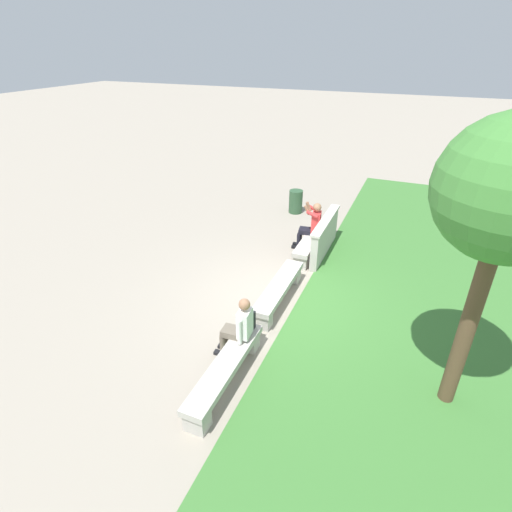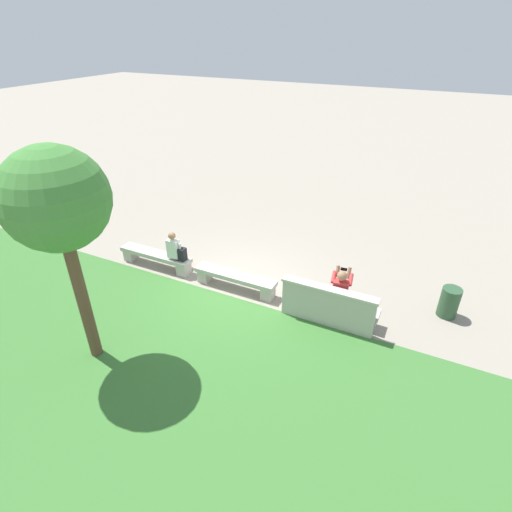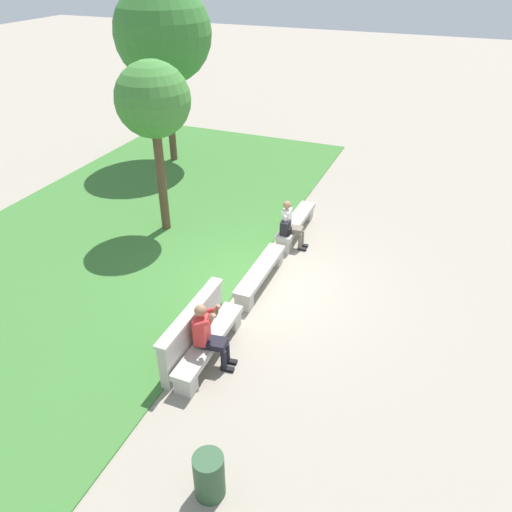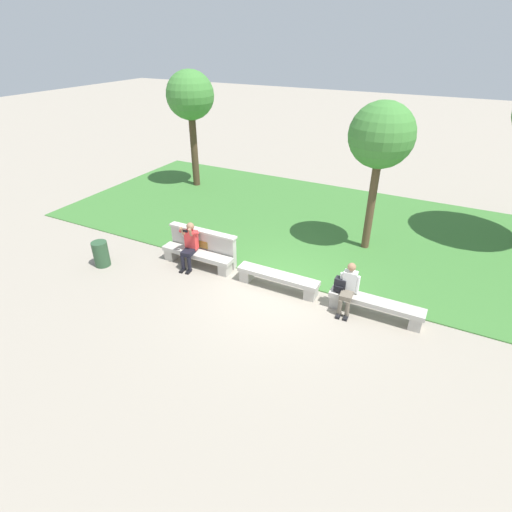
% 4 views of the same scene
% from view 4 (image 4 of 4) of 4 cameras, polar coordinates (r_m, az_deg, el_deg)
% --- Properties ---
extents(ground_plane, '(80.00, 80.00, 0.00)m').
position_cam_4_polar(ground_plane, '(10.66, 3.08, -4.63)').
color(ground_plane, gray).
extents(grass_strip, '(19.33, 8.00, 0.03)m').
position_cam_4_polar(grass_strip, '(14.26, 10.48, 4.30)').
color(grass_strip, '#3D7533').
rests_on(grass_strip, ground).
extents(bench_main, '(2.23, 0.40, 0.45)m').
position_cam_4_polar(bench_main, '(11.61, -8.40, -0.08)').
color(bench_main, '#B7B2A8').
rests_on(bench_main, ground).
extents(bench_near, '(2.23, 0.40, 0.45)m').
position_cam_4_polar(bench_near, '(10.49, 3.12, -3.25)').
color(bench_near, '#B7B2A8').
rests_on(bench_near, ground).
extents(bench_mid, '(2.23, 0.40, 0.45)m').
position_cam_4_polar(bench_mid, '(9.93, 16.72, -6.79)').
color(bench_mid, '#B7B2A8').
rests_on(bench_mid, ground).
extents(backrest_wall_with_plaque, '(2.18, 0.24, 1.01)m').
position_cam_4_polar(backrest_wall_with_plaque, '(11.75, -7.53, 1.54)').
color(backrest_wall_with_plaque, '#B7B2A8').
rests_on(backrest_wall_with_plaque, ground).
extents(person_photographer, '(0.51, 0.76, 1.32)m').
position_cam_4_polar(person_photographer, '(11.44, -9.46, 1.81)').
color(person_photographer, black).
rests_on(person_photographer, ground).
extents(person_distant, '(0.48, 0.69, 1.26)m').
position_cam_4_polar(person_distant, '(9.76, 13.06, -4.29)').
color(person_distant, black).
rests_on(person_distant, ground).
extents(backpack, '(0.28, 0.24, 0.43)m').
position_cam_4_polar(backpack, '(9.87, 11.96, -4.07)').
color(backpack, black).
rests_on(backpack, bench_mid).
extents(tree_left_background, '(1.82, 1.82, 4.40)m').
position_cam_4_polar(tree_left_background, '(11.91, 17.48, 15.91)').
color(tree_left_background, brown).
rests_on(tree_left_background, ground).
extents(tree_right_background, '(1.91, 1.91, 4.70)m').
position_cam_4_polar(tree_right_background, '(17.29, -9.37, 21.49)').
color(tree_right_background, '#4C3826').
rests_on(tree_right_background, ground).
extents(trash_bin, '(0.44, 0.44, 0.75)m').
position_cam_4_polar(trash_bin, '(12.32, -21.27, 0.29)').
color(trash_bin, '#2D5133').
rests_on(trash_bin, ground).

